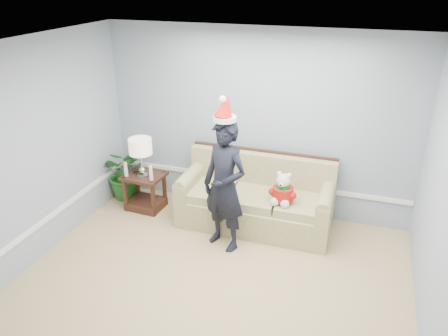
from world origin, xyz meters
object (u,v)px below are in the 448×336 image
object	(u,v)px
side_table	(145,195)
teddy_bear	(283,192)
houseplant	(127,173)
man	(225,186)
table_lamp	(140,148)
sofa	(256,201)

from	to	relation	value
side_table	teddy_bear	bearing A→B (deg)	-3.33
side_table	houseplant	world-z (taller)	houseplant
side_table	man	distance (m)	1.70
side_table	man	world-z (taller)	man
table_lamp	man	distance (m)	1.54
sofa	side_table	bearing A→B (deg)	-175.93
sofa	side_table	xyz separation A→B (m)	(-1.71, -0.12, -0.13)
houseplant	teddy_bear	xyz separation A→B (m)	(2.56, -0.34, 0.26)
table_lamp	teddy_bear	world-z (taller)	table_lamp
side_table	man	xyz separation A→B (m)	(1.46, -0.56, 0.65)
side_table	teddy_bear	distance (m)	2.18
man	teddy_bear	bearing A→B (deg)	55.30
sofa	houseplant	xyz separation A→B (m)	(-2.14, 0.10, 0.07)
houseplant	teddy_bear	bearing A→B (deg)	-7.69
sofa	man	distance (m)	0.89
teddy_bear	houseplant	bearing A→B (deg)	178.35
houseplant	teddy_bear	size ratio (longest dim) A/B	1.88
teddy_bear	side_table	bearing A→B (deg)	-177.29
sofa	houseplant	size ratio (longest dim) A/B	2.49
sofa	teddy_bear	distance (m)	0.59
houseplant	man	xyz separation A→B (m)	(1.89, -0.78, 0.45)
table_lamp	teddy_bear	distance (m)	2.14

